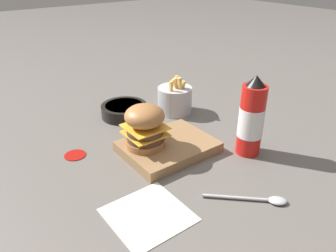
% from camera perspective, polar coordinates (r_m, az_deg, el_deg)
% --- Properties ---
extents(ground_plane, '(6.00, 6.00, 0.00)m').
position_cam_1_polar(ground_plane, '(0.94, -4.10, -3.15)').
color(ground_plane, '#5B5651').
extents(serving_board, '(0.24, 0.18, 0.03)m').
position_cam_1_polar(serving_board, '(0.89, 0.00, -3.66)').
color(serving_board, olive).
rests_on(serving_board, ground_plane).
extents(burger, '(0.10, 0.10, 0.12)m').
position_cam_1_polar(burger, '(0.85, -4.04, 0.04)').
color(burger, '#9E6638').
rests_on(burger, serving_board).
extents(ketchup_bottle, '(0.07, 0.07, 0.22)m').
position_cam_1_polar(ketchup_bottle, '(0.88, 14.30, 1.20)').
color(ketchup_bottle, red).
rests_on(ketchup_bottle, ground_plane).
extents(fries_basket, '(0.12, 0.12, 0.13)m').
position_cam_1_polar(fries_basket, '(1.11, 1.20, 4.65)').
color(fries_basket, '#B7B7BC').
rests_on(fries_basket, ground_plane).
extents(side_bowl, '(0.15, 0.15, 0.04)m').
position_cam_1_polar(side_bowl, '(1.10, -7.62, 2.79)').
color(side_bowl, black).
rests_on(side_bowl, ground_plane).
extents(spoon, '(0.14, 0.14, 0.01)m').
position_cam_1_polar(spoon, '(0.76, 16.11, -12.21)').
color(spoon, '#B2B2B7').
rests_on(spoon, ground_plane).
extents(ketchup_puddle, '(0.06, 0.06, 0.00)m').
position_cam_1_polar(ketchup_puddle, '(0.92, -15.88, -4.85)').
color(ketchup_puddle, '#9E140F').
rests_on(ketchup_puddle, ground_plane).
extents(parchment_square, '(0.16, 0.16, 0.00)m').
position_cam_1_polar(parchment_square, '(0.70, -3.49, -15.11)').
color(parchment_square, beige).
rests_on(parchment_square, ground_plane).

